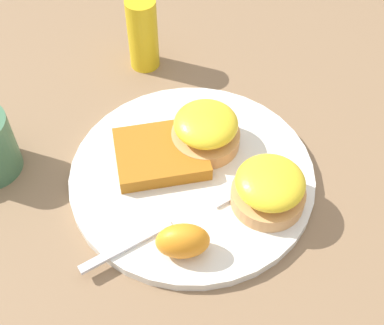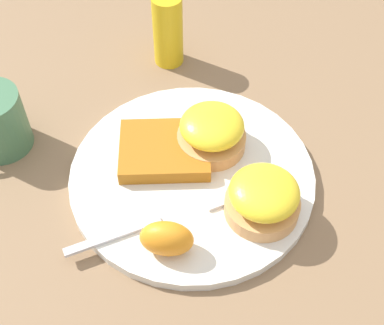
{
  "view_description": "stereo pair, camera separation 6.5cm",
  "coord_description": "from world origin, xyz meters",
  "px_view_note": "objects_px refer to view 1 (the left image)",
  "views": [
    {
      "loc": [
        0.25,
        0.32,
        0.54
      ],
      "look_at": [
        0.0,
        0.0,
        0.03
      ],
      "focal_mm": 50.0,
      "sensor_mm": 36.0,
      "label": 1
    },
    {
      "loc": [
        0.2,
        0.35,
        0.54
      ],
      "look_at": [
        0.0,
        0.0,
        0.03
      ],
      "focal_mm": 50.0,
      "sensor_mm": 36.0,
      "label": 2
    }
  ],
  "objects_px": {
    "hashbrown_patty": "(161,154)",
    "fork": "(177,219)",
    "condiment_bottle": "(143,34)",
    "sandwich_benedict_right": "(206,130)",
    "sandwich_benedict_left": "(269,188)",
    "orange_wedge": "(183,241)"
  },
  "relations": [
    {
      "from": "hashbrown_patty",
      "to": "fork",
      "type": "distance_m",
      "value": 0.1
    },
    {
      "from": "condiment_bottle",
      "to": "sandwich_benedict_right",
      "type": "bearing_deg",
      "value": 78.53
    },
    {
      "from": "sandwich_benedict_left",
      "to": "orange_wedge",
      "type": "xyz_separation_m",
      "value": [
        0.12,
        -0.01,
        -0.0
      ]
    },
    {
      "from": "sandwich_benedict_left",
      "to": "fork",
      "type": "xyz_separation_m",
      "value": [
        0.1,
        -0.05,
        -0.02
      ]
    },
    {
      "from": "sandwich_benedict_left",
      "to": "condiment_bottle",
      "type": "relative_size",
      "value": 0.79
    },
    {
      "from": "hashbrown_patty",
      "to": "orange_wedge",
      "type": "distance_m",
      "value": 0.14
    },
    {
      "from": "hashbrown_patty",
      "to": "condiment_bottle",
      "type": "height_order",
      "value": "condiment_bottle"
    },
    {
      "from": "orange_wedge",
      "to": "hashbrown_patty",
      "type": "bearing_deg",
      "value": -116.44
    },
    {
      "from": "sandwich_benedict_left",
      "to": "hashbrown_patty",
      "type": "relative_size",
      "value": 0.78
    },
    {
      "from": "orange_wedge",
      "to": "condiment_bottle",
      "type": "bearing_deg",
      "value": -118.2
    },
    {
      "from": "fork",
      "to": "condiment_bottle",
      "type": "xyz_separation_m",
      "value": [
        -0.14,
        -0.26,
        0.04
      ]
    },
    {
      "from": "sandwich_benedict_left",
      "to": "hashbrown_patty",
      "type": "bearing_deg",
      "value": -65.71
    },
    {
      "from": "sandwich_benedict_right",
      "to": "fork",
      "type": "bearing_deg",
      "value": 34.69
    },
    {
      "from": "sandwich_benedict_left",
      "to": "sandwich_benedict_right",
      "type": "bearing_deg",
      "value": -90.31
    },
    {
      "from": "sandwich_benedict_right",
      "to": "orange_wedge",
      "type": "bearing_deg",
      "value": 41.49
    },
    {
      "from": "sandwich_benedict_right",
      "to": "condiment_bottle",
      "type": "distance_m",
      "value": 0.19
    },
    {
      "from": "hashbrown_patty",
      "to": "sandwich_benedict_left",
      "type": "bearing_deg",
      "value": 114.29
    },
    {
      "from": "hashbrown_patty",
      "to": "fork",
      "type": "height_order",
      "value": "hashbrown_patty"
    },
    {
      "from": "sandwich_benedict_right",
      "to": "condiment_bottle",
      "type": "relative_size",
      "value": 0.79
    },
    {
      "from": "orange_wedge",
      "to": "condiment_bottle",
      "type": "distance_m",
      "value": 0.34
    },
    {
      "from": "sandwich_benedict_right",
      "to": "hashbrown_patty",
      "type": "bearing_deg",
      "value": -14.32
    },
    {
      "from": "sandwich_benedict_left",
      "to": "orange_wedge",
      "type": "height_order",
      "value": "sandwich_benedict_left"
    }
  ]
}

